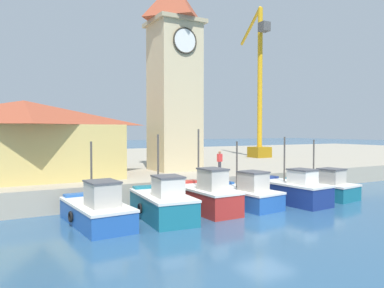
{
  "coord_description": "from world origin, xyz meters",
  "views": [
    {
      "loc": [
        -12.1,
        -14.34,
        4.44
      ],
      "look_at": [
        0.44,
        8.16,
        3.5
      ],
      "focal_mm": 35.0,
      "sensor_mm": 36.0,
      "label": 1
    }
  ],
  "objects_px": {
    "fishing_boat_mid_right": "(322,187)",
    "clock_tower": "(174,71)",
    "fishing_boat_center": "(292,191)",
    "warehouse_left": "(24,139)",
    "dock_worker_near_tower": "(220,162)",
    "fishing_boat_mid_left": "(244,195)",
    "fishing_boat_far_left": "(97,210)",
    "port_crane_near": "(259,99)",
    "fishing_boat_left_outer": "(163,203)",
    "fishing_boat_left_inner": "(205,196)"
  },
  "relations": [
    {
      "from": "clock_tower",
      "to": "warehouse_left",
      "type": "distance_m",
      "value": 11.89
    },
    {
      "from": "warehouse_left",
      "to": "fishing_boat_left_inner",
      "type": "bearing_deg",
      "value": -46.09
    },
    {
      "from": "clock_tower",
      "to": "port_crane_near",
      "type": "relative_size",
      "value": 0.94
    },
    {
      "from": "fishing_boat_mid_left",
      "to": "clock_tower",
      "type": "relative_size",
      "value": 0.3
    },
    {
      "from": "fishing_boat_mid_right",
      "to": "clock_tower",
      "type": "height_order",
      "value": "clock_tower"
    },
    {
      "from": "fishing_boat_mid_left",
      "to": "clock_tower",
      "type": "bearing_deg",
      "value": 91.32
    },
    {
      "from": "fishing_boat_far_left",
      "to": "fishing_boat_left_inner",
      "type": "relative_size",
      "value": 1.07
    },
    {
      "from": "fishing_boat_left_inner",
      "to": "clock_tower",
      "type": "bearing_deg",
      "value": 74.18
    },
    {
      "from": "clock_tower",
      "to": "warehouse_left",
      "type": "height_order",
      "value": "clock_tower"
    },
    {
      "from": "clock_tower",
      "to": "fishing_boat_mid_right",
      "type": "bearing_deg",
      "value": -53.56
    },
    {
      "from": "fishing_boat_mid_right",
      "to": "clock_tower",
      "type": "distance_m",
      "value": 13.74
    },
    {
      "from": "warehouse_left",
      "to": "clock_tower",
      "type": "bearing_deg",
      "value": 0.19
    },
    {
      "from": "clock_tower",
      "to": "dock_worker_near_tower",
      "type": "xyz_separation_m",
      "value": [
        1.76,
        -3.73,
        -6.82
      ]
    },
    {
      "from": "fishing_boat_left_outer",
      "to": "warehouse_left",
      "type": "height_order",
      "value": "warehouse_left"
    },
    {
      "from": "fishing_boat_center",
      "to": "warehouse_left",
      "type": "xyz_separation_m",
      "value": [
        -14.1,
        9.26,
        3.12
      ]
    },
    {
      "from": "clock_tower",
      "to": "fishing_boat_left_outer",
      "type": "bearing_deg",
      "value": -119.75
    },
    {
      "from": "fishing_boat_mid_right",
      "to": "dock_worker_near_tower",
      "type": "height_order",
      "value": "fishing_boat_mid_right"
    },
    {
      "from": "fishing_boat_left_outer",
      "to": "fishing_boat_center",
      "type": "height_order",
      "value": "fishing_boat_left_outer"
    },
    {
      "from": "fishing_boat_left_inner",
      "to": "clock_tower",
      "type": "xyz_separation_m",
      "value": [
        2.45,
        8.64,
        8.19
      ]
    },
    {
      "from": "dock_worker_near_tower",
      "to": "fishing_boat_center",
      "type": "bearing_deg",
      "value": -73.89
    },
    {
      "from": "fishing_boat_center",
      "to": "fishing_boat_mid_right",
      "type": "bearing_deg",
      "value": 9.3
    },
    {
      "from": "fishing_boat_left_inner",
      "to": "port_crane_near",
      "type": "bearing_deg",
      "value": 43.63
    },
    {
      "from": "fishing_boat_far_left",
      "to": "clock_tower",
      "type": "relative_size",
      "value": 0.33
    },
    {
      "from": "clock_tower",
      "to": "fishing_boat_center",
      "type": "bearing_deg",
      "value": -70.1
    },
    {
      "from": "fishing_boat_left_inner",
      "to": "clock_tower",
      "type": "relative_size",
      "value": 0.3
    },
    {
      "from": "fishing_boat_left_outer",
      "to": "fishing_boat_mid_left",
      "type": "height_order",
      "value": "fishing_boat_left_outer"
    },
    {
      "from": "clock_tower",
      "to": "warehouse_left",
      "type": "relative_size",
      "value": 1.38
    },
    {
      "from": "fishing_boat_far_left",
      "to": "fishing_boat_left_inner",
      "type": "distance_m",
      "value": 5.99
    },
    {
      "from": "fishing_boat_left_outer",
      "to": "dock_worker_near_tower",
      "type": "distance_m",
      "value": 8.96
    },
    {
      "from": "fishing_boat_mid_right",
      "to": "fishing_boat_mid_left",
      "type": "bearing_deg",
      "value": 179.18
    },
    {
      "from": "fishing_boat_center",
      "to": "dock_worker_near_tower",
      "type": "bearing_deg",
      "value": 106.11
    },
    {
      "from": "fishing_boat_mid_left",
      "to": "port_crane_near",
      "type": "relative_size",
      "value": 0.28
    },
    {
      "from": "fishing_boat_center",
      "to": "fishing_boat_mid_right",
      "type": "distance_m",
      "value": 3.16
    },
    {
      "from": "fishing_boat_center",
      "to": "warehouse_left",
      "type": "relative_size",
      "value": 0.42
    },
    {
      "from": "fishing_boat_left_outer",
      "to": "dock_worker_near_tower",
      "type": "height_order",
      "value": "fishing_boat_left_outer"
    },
    {
      "from": "clock_tower",
      "to": "dock_worker_near_tower",
      "type": "height_order",
      "value": "clock_tower"
    },
    {
      "from": "fishing_boat_left_outer",
      "to": "port_crane_near",
      "type": "distance_m",
      "value": 26.99
    },
    {
      "from": "fishing_boat_far_left",
      "to": "dock_worker_near_tower",
      "type": "height_order",
      "value": "fishing_boat_far_left"
    },
    {
      "from": "fishing_boat_mid_left",
      "to": "warehouse_left",
      "type": "relative_size",
      "value": 0.41
    },
    {
      "from": "clock_tower",
      "to": "fishing_boat_mid_left",
      "type": "bearing_deg",
      "value": -88.68
    },
    {
      "from": "fishing_boat_center",
      "to": "clock_tower",
      "type": "relative_size",
      "value": 0.3
    },
    {
      "from": "fishing_boat_far_left",
      "to": "fishing_boat_mid_right",
      "type": "xyz_separation_m",
      "value": [
        14.92,
        -0.02,
        -0.04
      ]
    },
    {
      "from": "fishing_boat_mid_right",
      "to": "warehouse_left",
      "type": "height_order",
      "value": "warehouse_left"
    },
    {
      "from": "warehouse_left",
      "to": "fishing_boat_far_left",
      "type": "bearing_deg",
      "value": -75.23
    },
    {
      "from": "dock_worker_near_tower",
      "to": "warehouse_left",
      "type": "bearing_deg",
      "value": 163.54
    },
    {
      "from": "fishing_boat_center",
      "to": "fishing_boat_far_left",
      "type": "bearing_deg",
      "value": 177.41
    },
    {
      "from": "fishing_boat_left_outer",
      "to": "fishing_boat_left_inner",
      "type": "height_order",
      "value": "fishing_boat_left_inner"
    },
    {
      "from": "fishing_boat_mid_left",
      "to": "fishing_boat_mid_right",
      "type": "xyz_separation_m",
      "value": [
        6.28,
        -0.09,
        -0.03
      ]
    },
    {
      "from": "fishing_boat_far_left",
      "to": "warehouse_left",
      "type": "xyz_separation_m",
      "value": [
        -2.3,
        8.72,
        3.19
      ]
    },
    {
      "from": "port_crane_near",
      "to": "warehouse_left",
      "type": "bearing_deg",
      "value": -163.16
    }
  ]
}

